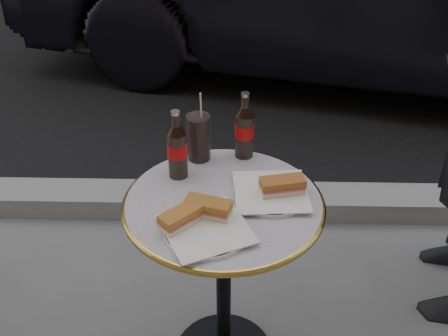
{
  "coord_description": "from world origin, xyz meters",
  "views": [
    {
      "loc": [
        0.04,
        -1.37,
        1.76
      ],
      "look_at": [
        0.0,
        0.05,
        0.82
      ],
      "focal_mm": 45.0,
      "sensor_mm": 36.0,
      "label": 1
    }
  ],
  "objects_px": {
    "cola_bottle_right": "(245,125)",
    "cola_bottle_left": "(177,144)",
    "plate_left": "(206,231)",
    "cola_glass": "(199,137)",
    "bistro_table": "(224,287)",
    "plate_right": "(271,194)"
  },
  "relations": [
    {
      "from": "plate_left",
      "to": "cola_glass",
      "type": "xyz_separation_m",
      "value": [
        -0.04,
        0.39,
        0.08
      ]
    },
    {
      "from": "cola_bottle_right",
      "to": "cola_glass",
      "type": "height_order",
      "value": "cola_bottle_right"
    },
    {
      "from": "plate_left",
      "to": "cola_glass",
      "type": "bearing_deg",
      "value": 96.38
    },
    {
      "from": "bistro_table",
      "to": "plate_right",
      "type": "bearing_deg",
      "value": 12.66
    },
    {
      "from": "cola_bottle_right",
      "to": "bistro_table",
      "type": "bearing_deg",
      "value": -103.53
    },
    {
      "from": "cola_bottle_right",
      "to": "plate_right",
      "type": "bearing_deg",
      "value": -70.4
    },
    {
      "from": "cola_glass",
      "to": "cola_bottle_left",
      "type": "bearing_deg",
      "value": -120.0
    },
    {
      "from": "plate_right",
      "to": "cola_bottle_right",
      "type": "distance_m",
      "value": 0.27
    },
    {
      "from": "bistro_table",
      "to": "cola_glass",
      "type": "relative_size",
      "value": 4.47
    },
    {
      "from": "cola_bottle_left",
      "to": "bistro_table",
      "type": "bearing_deg",
      "value": -42.22
    },
    {
      "from": "cola_bottle_left",
      "to": "cola_glass",
      "type": "relative_size",
      "value": 1.44
    },
    {
      "from": "bistro_table",
      "to": "plate_right",
      "type": "relative_size",
      "value": 3.1
    },
    {
      "from": "bistro_table",
      "to": "cola_bottle_right",
      "type": "height_order",
      "value": "cola_bottle_right"
    },
    {
      "from": "plate_left",
      "to": "plate_right",
      "type": "relative_size",
      "value": 1.01
    },
    {
      "from": "cola_bottle_right",
      "to": "cola_bottle_left",
      "type": "bearing_deg",
      "value": -149.3
    },
    {
      "from": "bistro_table",
      "to": "cola_bottle_right",
      "type": "distance_m",
      "value": 0.55
    },
    {
      "from": "plate_right",
      "to": "cola_bottle_left",
      "type": "relative_size",
      "value": 1.0
    },
    {
      "from": "plate_left",
      "to": "cola_bottle_right",
      "type": "relative_size",
      "value": 1.01
    },
    {
      "from": "plate_left",
      "to": "plate_right",
      "type": "height_order",
      "value": "same"
    },
    {
      "from": "bistro_table",
      "to": "plate_right",
      "type": "xyz_separation_m",
      "value": [
        0.15,
        0.03,
        0.37
      ]
    },
    {
      "from": "cola_bottle_left",
      "to": "plate_right",
      "type": "bearing_deg",
      "value": -19.33
    },
    {
      "from": "bistro_table",
      "to": "cola_glass",
      "type": "distance_m",
      "value": 0.52
    }
  ]
}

